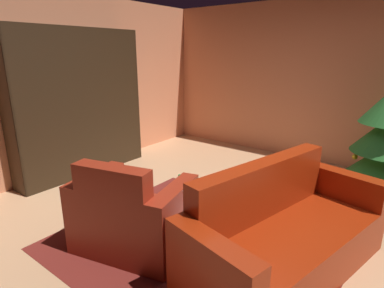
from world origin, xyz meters
name	(u,v)px	position (x,y,z in m)	size (l,w,h in m)	color
ground_plane	(235,229)	(0.00, 0.00, 0.00)	(6.90, 6.90, 0.00)	tan
wall_back	(325,83)	(0.00, 2.75, 1.30)	(5.87, 0.06, 2.60)	#D67F56
wall_left	(66,86)	(-2.90, 0.00, 1.30)	(0.06, 5.56, 2.60)	#D67F56
area_rug	(198,243)	(-0.16, -0.43, 0.00)	(2.51, 2.19, 0.01)	maroon
bookshelf_unit	(87,102)	(-2.65, 0.15, 1.07)	(0.37, 2.00, 2.11)	black
armchair_red	(132,217)	(-0.61, -0.85, 0.31)	(1.15, 0.96, 0.90)	maroon
couch_red	(284,236)	(0.62, -0.29, 0.30)	(1.19, 2.04, 0.89)	maroon
coffee_table	(189,207)	(-0.25, -0.47, 0.37)	(0.74, 0.74, 0.41)	black
book_stack_on_table	(183,200)	(-0.28, -0.52, 0.45)	(0.22, 0.17, 0.09)	#C43B22
bottle_on_table	(180,187)	(-0.43, -0.38, 0.49)	(0.08, 0.08, 0.22)	#116326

